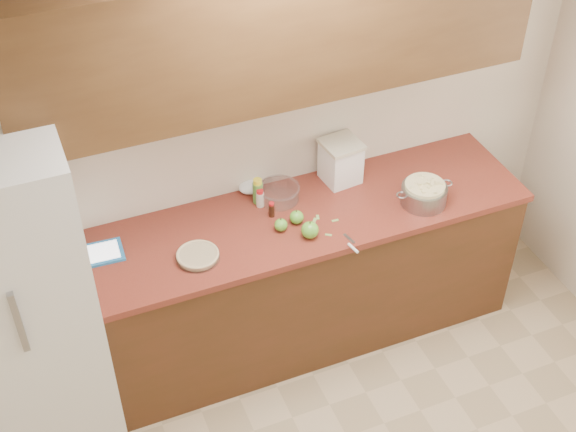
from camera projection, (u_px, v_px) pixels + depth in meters
name	position (u px, v px, depth m)	size (l,w,h in m)	color
room_shell	(441.00, 375.00, 2.99)	(3.60, 3.60, 3.60)	tan
counter_run	(290.00, 279.00, 4.58)	(2.64, 0.68, 0.92)	#4D2715
upper_cabinets	(278.00, 29.00, 3.73)	(2.60, 0.34, 0.70)	#4F3218
fridge	(17.00, 298.00, 3.85)	(0.70, 0.70, 1.80)	silver
pie	(198.00, 256.00, 4.02)	(0.22, 0.22, 0.04)	silver
colander	(424.00, 194.00, 4.34)	(0.34, 0.25, 0.13)	gray
flour_canister	(341.00, 161.00, 4.46)	(0.23, 0.23, 0.25)	white
tablet	(100.00, 253.00, 4.05)	(0.24, 0.19, 0.02)	#236EAB
paring_knife	(352.00, 247.00, 4.09)	(0.05, 0.17, 0.02)	gray
lemon_bottle	(258.00, 191.00, 4.34)	(0.06, 0.06, 0.15)	#4C8C38
cinnamon_shaker	(260.00, 198.00, 4.32)	(0.04, 0.04, 0.11)	beige
vanilla_bottle	(272.00, 210.00, 4.26)	(0.03, 0.03, 0.09)	black
mixing_bowl	(279.00, 192.00, 4.37)	(0.23, 0.23, 0.09)	silver
paper_towel	(251.00, 187.00, 4.44)	(0.14, 0.12, 0.06)	white
apple_left	(281.00, 225.00, 4.18)	(0.07, 0.07, 0.08)	#58A32E
apple_center	(297.00, 217.00, 4.22)	(0.08, 0.08, 0.09)	#58A32E
apple_front	(310.00, 230.00, 4.13)	(0.09, 0.09, 0.10)	#58A32E
peel_a	(328.00, 235.00, 4.17)	(0.03, 0.01, 0.00)	#85A952
peel_b	(335.00, 220.00, 4.26)	(0.04, 0.01, 0.00)	#85A952
peel_c	(315.00, 220.00, 4.26)	(0.04, 0.02, 0.00)	#85A952
peel_d	(318.00, 217.00, 4.28)	(0.04, 0.01, 0.00)	#85A952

